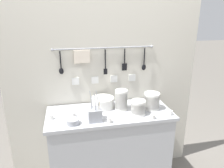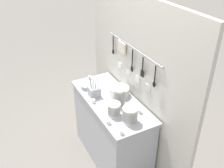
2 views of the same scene
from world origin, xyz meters
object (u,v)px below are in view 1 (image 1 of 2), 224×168
at_px(plate_stack, 103,102).
at_px(cup_mid_row, 51,117).
at_px(cup_edge_near, 139,101).
at_px(steel_mixing_bowl, 73,122).
at_px(cup_back_left, 73,114).
at_px(cup_beside_plates, 153,117).
at_px(bowl_stack_short_front, 152,101).
at_px(cup_by_caddy, 109,120).
at_px(cutlery_caddy, 95,114).
at_px(cup_back_right, 170,113).
at_px(bowl_stack_back_corner, 121,100).
at_px(bowl_stack_tall_left, 138,107).

distance_m(plate_stack, cup_mid_row, 0.50).
bearing_deg(cup_edge_near, steel_mixing_bowl, -155.87).
xyz_separation_m(cup_back_left, cup_mid_row, (-0.19, -0.01, 0.00)).
distance_m(steel_mixing_bowl, cup_beside_plates, 0.68).
xyz_separation_m(bowl_stack_short_front, plate_stack, (-0.45, 0.13, -0.03)).
relative_size(plate_stack, cup_beside_plates, 5.20).
distance_m(cup_back_left, cup_by_caddy, 0.34).
relative_size(bowl_stack_short_front, cup_by_caddy, 3.81).
distance_m(bowl_stack_short_front, cup_beside_plates, 0.21).
relative_size(cutlery_caddy, cup_mid_row, 6.49).
xyz_separation_m(bowl_stack_short_front, cutlery_caddy, (-0.56, -0.12, -0.02)).
bearing_deg(cup_edge_near, cup_mid_row, -168.43).
bearing_deg(cup_back_right, cup_beside_plates, -168.20).
distance_m(cup_back_left, cup_beside_plates, 0.70).
xyz_separation_m(steel_mixing_bowl, cup_mid_row, (-0.18, 0.13, -0.00)).
relative_size(plate_stack, cup_back_left, 5.20).
distance_m(bowl_stack_back_corner, cup_mid_row, 0.65).
bearing_deg(steel_mixing_bowl, bowl_stack_back_corner, 22.27).
height_order(steel_mixing_bowl, cup_back_left, steel_mixing_bowl).
bearing_deg(cup_back_left, cutlery_caddy, -31.44).
bearing_deg(cup_beside_plates, cutlery_caddy, 171.28).
bearing_deg(bowl_stack_tall_left, plate_stack, 142.87).
bearing_deg(cup_back_left, cup_back_right, -9.75).
bearing_deg(cup_back_left, steel_mixing_bowl, -93.52).
xyz_separation_m(bowl_stack_short_front, steel_mixing_bowl, (-0.75, -0.14, -0.06)).
relative_size(cutlery_caddy, cup_back_left, 6.49).
distance_m(cup_beside_plates, cup_mid_row, 0.88).
bearing_deg(bowl_stack_back_corner, cup_mid_row, -174.62).
height_order(bowl_stack_tall_left, plate_stack, bowl_stack_tall_left).
distance_m(plate_stack, cup_back_left, 0.32).
distance_m(cup_back_right, cup_back_left, 0.87).
height_order(plate_stack, cup_beside_plates, plate_stack).
distance_m(bowl_stack_tall_left, bowl_stack_back_corner, 0.18).
xyz_separation_m(cutlery_caddy, cup_edge_near, (0.49, 0.28, -0.04)).
bearing_deg(plate_stack, cutlery_caddy, -113.56).
height_order(cutlery_caddy, cup_beside_plates, cutlery_caddy).
distance_m(plate_stack, cup_beside_plates, 0.51).
bearing_deg(bowl_stack_tall_left, bowl_stack_short_front, 27.92).
relative_size(bowl_stack_short_front, cup_back_left, 3.81).
bearing_deg(cutlery_caddy, bowl_stack_short_front, 12.05).
bearing_deg(cup_by_caddy, bowl_stack_back_corner, 54.95).
bearing_deg(cup_mid_row, plate_stack, 17.20).
distance_m(cup_back_right, cup_beside_plates, 0.19).
distance_m(bowl_stack_tall_left, cup_beside_plates, 0.15).
distance_m(bowl_stack_short_front, cup_mid_row, 0.93).
distance_m(plate_stack, cup_edge_near, 0.38).
bearing_deg(cutlery_caddy, cup_mid_row, 164.50).
height_order(cutlery_caddy, cup_back_right, cutlery_caddy).
relative_size(steel_mixing_bowl, cup_edge_near, 2.53).
xyz_separation_m(bowl_stack_tall_left, cup_mid_row, (-0.77, 0.07, -0.05)).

